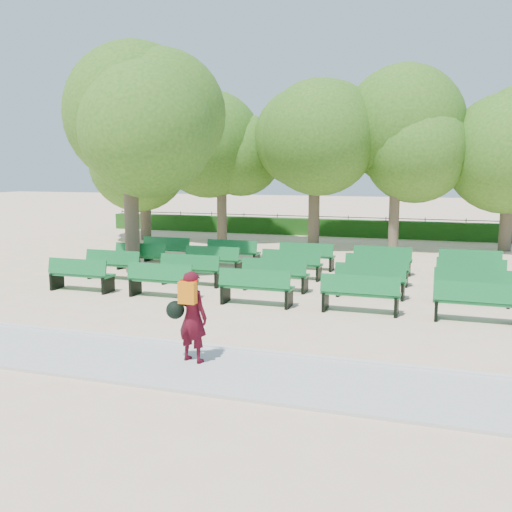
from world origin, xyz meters
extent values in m
plane|color=beige|center=(0.00, 0.00, 0.00)|extent=(120.00, 120.00, 0.00)
cube|color=#B7B7B2|center=(0.00, -7.40, 0.03)|extent=(30.00, 2.20, 0.06)
cube|color=silver|center=(0.00, -6.25, 0.05)|extent=(30.00, 0.12, 0.10)
cube|color=#1B4C13|center=(0.00, 14.00, 0.45)|extent=(26.00, 0.70, 0.90)
cube|color=#126A2E|center=(1.28, 0.54, 0.49)|extent=(1.96, 0.57, 0.07)
cube|color=#126A2E|center=(1.28, 0.31, 0.76)|extent=(1.95, 0.17, 0.46)
cylinder|color=brown|center=(-4.35, 0.94, 1.70)|extent=(0.50, 0.50, 3.41)
ellipsoid|color=#3A6A1C|center=(-4.35, 0.94, 4.91)|extent=(5.45, 5.45, 4.91)
imported|color=#420914|center=(1.64, -7.15, 0.91)|extent=(0.70, 0.54, 1.69)
cube|color=orange|center=(1.64, -7.34, 1.39)|extent=(0.32, 0.16, 0.40)
sphere|color=black|center=(1.33, -7.20, 1.02)|extent=(0.34, 0.34, 0.34)
camera|label=1|loc=(5.94, -16.40, 3.58)|focal=40.00mm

